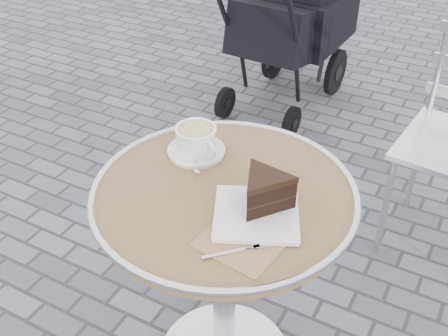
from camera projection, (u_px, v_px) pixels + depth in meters
The scene contains 4 objects.
cafe_table at pixel (224, 237), 1.59m from camera, with size 0.72×0.72×0.74m.
cappuccino_set at pixel (196, 142), 1.62m from camera, with size 0.17×0.19×0.08m.
cake_plate_set at pixel (262, 197), 1.39m from camera, with size 0.27×0.35×0.11m.
baby_stroller at pixel (291, 27), 3.13m from camera, with size 0.51×1.01×1.03m.
Camera 1 is at (0.56, -1.03, 1.66)m, focal length 45.00 mm.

